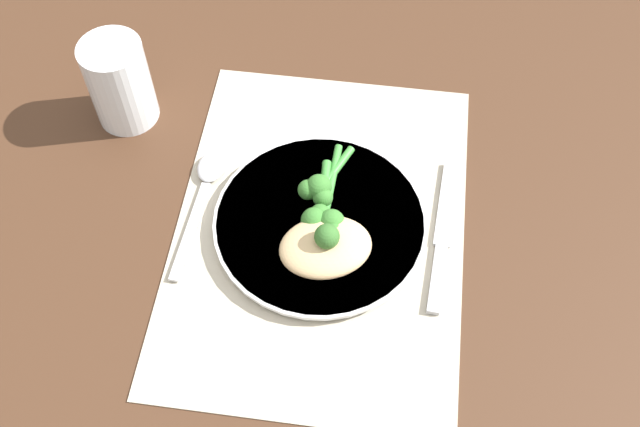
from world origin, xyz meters
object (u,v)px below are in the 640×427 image
plate (320,223)px  chicken_fillet (326,247)px  broccoli_stalk_left (325,224)px  spoon (207,182)px  broccoli_stalk_rear (324,216)px  broccoli_stalk_front (319,188)px  knife (443,236)px  water_glass (120,83)px

plate → chicken_fillet: size_ratio=2.00×
chicken_fillet → broccoli_stalk_left: same height
spoon → broccoli_stalk_rear: bearing=-12.9°
broccoli_stalk_rear → broccoli_stalk_front: size_ratio=1.41×
broccoli_stalk_front → knife: bearing=-168.0°
broccoli_stalk_rear → chicken_fillet: bearing=101.5°
knife → broccoli_stalk_front: bearing=172.0°
chicken_fillet → spoon: size_ratio=0.68×
spoon → chicken_fillet: bearing=-25.0°
spoon → water_glass: water_glass is taller
broccoli_stalk_rear → spoon: size_ratio=0.72×
plate → broccoli_stalk_front: (-0.04, -0.01, 0.02)m
broccoli_stalk_left → broccoli_stalk_front: 0.05m
broccoli_stalk_left → broccoli_stalk_front: broccoli_stalk_front is taller
plate → knife: plate is taller
broccoli_stalk_left → knife: (-0.02, 0.14, -0.02)m
knife → water_glass: water_glass is taller
plate → broccoli_stalk_left: 0.02m
chicken_fillet → spoon: chicken_fillet is taller
knife → spoon: bearing=176.4°
broccoli_stalk_front → spoon: broccoli_stalk_front is taller
broccoli_stalk_front → water_glass: 0.28m
broccoli_stalk_front → spoon: 0.14m
water_glass → broccoli_stalk_front: bearing=68.2°
broccoli_stalk_left → water_glass: size_ratio=1.00×
water_glass → broccoli_stalk_left: bearing=61.1°
plate → chicken_fillet: 0.05m
chicken_fillet → knife: size_ratio=0.60×
broccoli_stalk_front → knife: (0.03, 0.15, -0.02)m
broccoli_stalk_rear → knife: (-0.01, 0.14, -0.03)m
water_glass → plate: bearing=62.2°
plate → chicken_fillet: bearing=15.6°
broccoli_stalk_rear → spoon: (-0.04, -0.15, -0.02)m
broccoli_stalk_front → plate: bearing=123.2°
knife → spoon: (-0.04, -0.29, 0.00)m
water_glass → chicken_fillet: bearing=56.7°
chicken_fillet → broccoli_stalk_rear: (-0.04, -0.01, -0.00)m
broccoli_stalk_rear → broccoli_stalk_left: bearing=104.8°
chicken_fillet → broccoli_stalk_left: size_ratio=1.06×
broccoli_stalk_left → plate: bearing=-59.3°
chicken_fillet → plate: bearing=-164.4°
plate → broccoli_stalk_front: 0.04m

